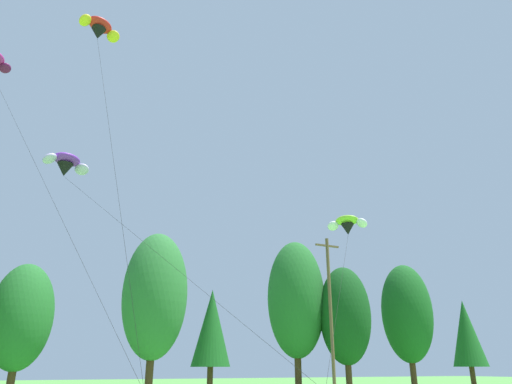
{
  "coord_description": "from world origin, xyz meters",
  "views": [
    {
      "loc": [
        -8.73,
        3.19,
        2.44
      ],
      "look_at": [
        0.7,
        22.78,
        10.49
      ],
      "focal_mm": 33.39,
      "sensor_mm": 36.0,
      "label": 1
    }
  ],
  "objects_px": {
    "utility_pole": "(331,313)",
    "parafoil_kite_low_purple": "(66,164)",
    "parafoil_kite_mid_lime_white": "(347,225)",
    "parafoil_kite_high_red_yellow": "(99,29)"
  },
  "relations": [
    {
      "from": "utility_pole",
      "to": "parafoil_kite_low_purple",
      "type": "xyz_separation_m",
      "value": [
        -20.41,
        2.52,
        9.7
      ]
    },
    {
      "from": "parafoil_kite_high_red_yellow",
      "to": "parafoil_kite_low_purple",
      "type": "height_order",
      "value": "parafoil_kite_high_red_yellow"
    },
    {
      "from": "parafoil_kite_high_red_yellow",
      "to": "parafoil_kite_mid_lime_white",
      "type": "bearing_deg",
      "value": 9.35
    },
    {
      "from": "parafoil_kite_mid_lime_white",
      "to": "parafoil_kite_low_purple",
      "type": "height_order",
      "value": "parafoil_kite_low_purple"
    },
    {
      "from": "utility_pole",
      "to": "parafoil_kite_mid_lime_white",
      "type": "relative_size",
      "value": 0.86
    },
    {
      "from": "utility_pole",
      "to": "parafoil_kite_low_purple",
      "type": "bearing_deg",
      "value": 172.96
    },
    {
      "from": "utility_pole",
      "to": "parafoil_kite_mid_lime_white",
      "type": "distance_m",
      "value": 6.96
    },
    {
      "from": "utility_pole",
      "to": "parafoil_kite_mid_lime_white",
      "type": "bearing_deg",
      "value": -83.08
    },
    {
      "from": "utility_pole",
      "to": "parafoil_kite_mid_lime_white",
      "type": "height_order",
      "value": "parafoil_kite_mid_lime_white"
    },
    {
      "from": "utility_pole",
      "to": "parafoil_kite_low_purple",
      "type": "distance_m",
      "value": 22.74
    }
  ]
}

